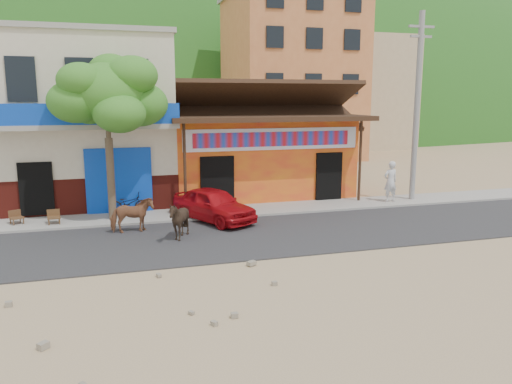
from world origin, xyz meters
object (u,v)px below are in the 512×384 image
scooter (128,203)px  pedestrian (390,181)px  red_car (214,205)px  tree (109,138)px  cow_dark (179,220)px  utility_pole (417,108)px  cafe_chair_right (16,212)px  cafe_chair_left (53,211)px  cow_tan (132,215)px

scooter → pedestrian: bearing=-91.0°
pedestrian → red_car: bearing=2.3°
tree → cow_dark: tree is taller
utility_pole → cafe_chair_right: size_ratio=8.90×
tree → cafe_chair_left: size_ratio=6.47×
cow_dark → red_car: 2.62m
tree → cafe_chair_left: bearing=-176.1°
cow_dark → scooter: cow_dark is taller
cow_tan → scooter: bearing=-3.5°
scooter → cow_dark: bearing=-156.3°
tree → scooter: 2.81m
red_car → pedestrian: (7.96, 0.98, 0.34)m
scooter → cafe_chair_right: cafe_chair_right is taller
utility_pole → cafe_chair_right: 16.48m
red_car → cafe_chair_right: size_ratio=4.06×
scooter → cafe_chair_right: (-3.90, -0.64, 0.05)m
utility_pole → cow_tan: utility_pole is taller
cafe_chair_left → utility_pole: bearing=-6.6°
scooter → cafe_chair_right: 3.95m
pedestrian → cow_tan: bearing=4.6°
cow_dark → cow_tan: bearing=-153.2°
tree → cafe_chair_right: bearing=176.2°
scooter → pedestrian: pedestrian is taller
utility_pole → cafe_chair_left: (-14.82, -0.34, -3.54)m
pedestrian → cafe_chair_left: size_ratio=1.90×
cow_tan → red_car: (2.97, 0.82, 0.02)m
red_car → scooter: size_ratio=2.43×
cafe_chair_left → cow_dark: bearing=-44.0°
tree → utility_pole: size_ratio=0.75×
utility_pole → red_car: size_ratio=2.19×
utility_pole → tree: bearing=-179.1°
scooter → utility_pole: bearing=-89.4°
cafe_chair_left → tree: bearing=-4.0°
cow_dark → scooter: 4.22m
cow_tan → cafe_chair_left: cow_tan is taller
cafe_chair_right → pedestrian: bearing=-28.7°
utility_pole → pedestrian: (-1.24, -0.22, -3.12)m
red_car → cow_tan: bearing=167.7°
utility_pole → scooter: 12.74m
pedestrian → cafe_chair_right: pedestrian is taller
red_car → utility_pole: bearing=-20.2°
utility_pole → cow_tan: (-12.17, -2.02, -3.48)m
cow_dark → scooter: size_ratio=0.84×
utility_pole → cafe_chair_left: bearing=-178.7°
tree → pedestrian: 11.75m
cow_dark → cafe_chair_left: (-4.07, 2.97, -0.09)m
red_car → pedestrian: pedestrian is taller
tree → cafe_chair_left: (-2.02, -0.14, -2.54)m
red_car → scooter: bearing=120.6°
pedestrian → cafe_chair_right: bearing=-5.6°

